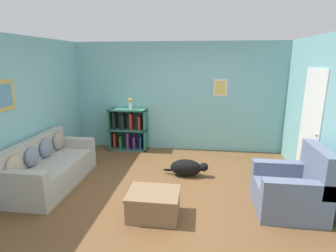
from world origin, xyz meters
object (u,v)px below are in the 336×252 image
Objects in this scene: bookshelf at (128,130)px; vase at (130,103)px; coffee_table at (154,203)px; dog at (187,168)px; couch at (50,168)px; recliner_chair at (293,189)px.

bookshelf is 0.68m from vase.
dog is (0.40, 1.41, -0.04)m from coffee_table.
vase reaches higher than bookshelf.
couch is 2.09× the size of dog.
couch is at bearing -115.58° from vase.
couch is 6.85× the size of vase.
recliner_chair is 1.14× the size of dog.
bookshelf is 1.17× the size of dog.
dog is at bearing 74.29° from coffee_table.
vase reaches higher than recliner_chair.
recliner_chair is 1.91m from dog.
coffee_table is (2.02, -0.75, -0.12)m from couch.
coffee_table is 0.83× the size of dog.
vase is (-3.06, 2.36, 0.83)m from recliner_chair.
coffee_table is at bearing -168.65° from recliner_chair.
couch is 1.83× the size of recliner_chair.
bookshelf reaches higher than recliner_chair.
bookshelf is at bearing 66.70° from couch.
bookshelf is 1.03× the size of recliner_chair.
dog is at bearing 148.01° from recliner_chair.
dog is 3.27× the size of vase.
couch is 2.51m from dog.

